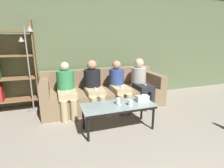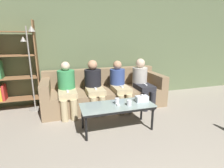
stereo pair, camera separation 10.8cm
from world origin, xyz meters
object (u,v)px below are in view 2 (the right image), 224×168
Objects in this scene: game_remote at (117,104)px; seated_person_right_end at (142,81)px; couch at (104,93)px; cup_near_right at (129,103)px; bookshelf at (5,70)px; coffee_table at (117,107)px; seated_person_left_end at (67,87)px; standing_lamp at (31,60)px; seated_person_mid_right at (119,83)px; cup_near_left at (117,101)px; tissue_box at (142,99)px; seated_person_mid_left at (94,84)px.

game_remote is 1.32m from seated_person_right_end.
couch is 30.50× the size of cup_near_right.
cup_near_right is at bearing -36.23° from bookshelf.
coffee_table is 1.22m from seated_person_left_end.
seated_person_left_end is at bearing -24.43° from bookshelf.
standing_lamp is (0.54, -0.14, 0.20)m from bookshelf.
bookshelf is 2.42m from seated_person_mid_right.
bookshelf is (-2.05, 0.33, 0.59)m from couch.
cup_near_right is at bearing -41.67° from standing_lamp.
coffee_table is (-0.08, -1.16, 0.11)m from couch.
coffee_table is at bearing -111.26° from seated_person_mid_right.
game_remote is (-0.01, -0.03, -0.04)m from cup_near_left.
seated_person_left_end is 1.12m from seated_person_mid_right.
cup_near_right is 1.03m from seated_person_mid_right.
coffee_table is 1.15× the size of seated_person_left_end.
tissue_box is at bearing 2.38° from game_remote.
tissue_box reaches higher than cup_near_right.
bookshelf reaches higher than couch.
game_remote is 0.14× the size of seated_person_mid_left.
tissue_box is at bearing -71.39° from couch.
cup_near_right is 0.08× the size of seated_person_mid_right.
tissue_box is 0.20× the size of seated_person_right_end.
couch is 1.27m from cup_near_right.
tissue_box is (0.29, 0.11, 0.01)m from cup_near_right.
seated_person_mid_right is (0.35, 0.90, 0.06)m from cup_near_left.
coffee_table is 0.22m from cup_near_right.
cup_near_right is (0.17, -0.11, -0.01)m from cup_near_left.
seated_person_mid_left is 1.01× the size of seated_person_right_end.
bookshelf reaches higher than cup_near_left.
seated_person_mid_left is (1.23, -0.40, -0.51)m from standing_lamp.
seated_person_left_end reaches higher than couch.
couch is 2.58× the size of seated_person_mid_right.
seated_person_left_end reaches higher than coffee_table.
couch is at bearing 86.09° from coffee_table.
cup_near_left is at bearing 77.17° from coffee_table.
coffee_table is at bearing -43.22° from standing_lamp.
seated_person_mid_right is at bearing -13.28° from standing_lamp.
couch is 18.02× the size of game_remote.
game_remote is at bearing 153.92° from cup_near_right.
seated_person_mid_left reaches higher than seated_person_mid_right.
seated_person_left_end is at bearing -165.10° from couch.
seated_person_right_end is (0.92, 0.93, 0.11)m from game_remote.
seated_person_mid_left is at bearing -17.95° from standing_lamp.
seated_person_mid_right is (-0.10, 0.91, 0.06)m from tissue_box.
seated_person_mid_left reaches higher than seated_person_right_end.
bookshelf is at bearing 165.28° from standing_lamp.
seated_person_left_end reaches higher than cup_near_left.
bookshelf is 1.74× the size of seated_person_mid_left.
standing_lamp reaches higher than seated_person_left_end.
couch is 2.16m from bookshelf.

